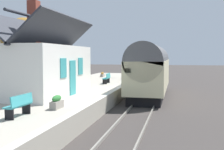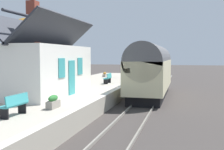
{
  "view_description": "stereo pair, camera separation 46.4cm",
  "coord_description": "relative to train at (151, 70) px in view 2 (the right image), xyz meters",
  "views": [
    {
      "loc": [
        -20.51,
        -3.01,
        3.39
      ],
      "look_at": [
        -1.46,
        1.5,
        1.99
      ],
      "focal_mm": 43.89,
      "sensor_mm": 36.0,
      "label": 1
    },
    {
      "loc": [
        -20.4,
        -3.46,
        3.39
      ],
      "look_at": [
        -1.46,
        1.5,
        1.99
      ],
      "focal_mm": 43.89,
      "sensor_mm": 36.0,
      "label": 2
    }
  ],
  "objects": [
    {
      "name": "ground_plane",
      "position": [
        -2.05,
        0.9,
        -2.22
      ],
      "size": [
        160.0,
        160.0,
        0.0
      ],
      "primitive_type": "plane",
      "color": "#383330"
    },
    {
      "name": "platform",
      "position": [
        -2.05,
        5.13,
        -1.72
      ],
      "size": [
        32.0,
        6.46,
        0.99
      ],
      "primitive_type": "cube",
      "color": "#A39B8C",
      "rests_on": "ground"
    },
    {
      "name": "platform_edge_coping",
      "position": [
        -2.05,
        2.08,
        -1.22
      ],
      "size": [
        32.0,
        0.36,
        0.02
      ],
      "primitive_type": "cube",
      "color": "beige",
      "rests_on": "platform"
    },
    {
      "name": "rail_near",
      "position": [
        -2.05,
        -0.72,
        -2.15
      ],
      "size": [
        52.0,
        0.08,
        0.14
      ],
      "primitive_type": "cube",
      "color": "gray",
      "rests_on": "ground"
    },
    {
      "name": "rail_far",
      "position": [
        -2.05,
        0.72,
        -2.15
      ],
      "size": [
        52.0,
        0.08,
        0.14
      ],
      "primitive_type": "cube",
      "color": "gray",
      "rests_on": "ground"
    },
    {
      "name": "train",
      "position": [
        0.0,
        0.0,
        0.0
      ],
      "size": [
        10.8,
        2.73,
        4.32
      ],
      "color": "black",
      "rests_on": "ground"
    },
    {
      "name": "station_building",
      "position": [
        -7.03,
        5.87,
        0.42
      ],
      "size": [
        7.87,
        3.85,
        5.87
      ],
      "color": "white",
      "rests_on": "platform"
    },
    {
      "name": "bench_near_building",
      "position": [
        0.07,
        3.69,
        -0.75
      ],
      "size": [
        1.41,
        0.47,
        0.88
      ],
      "color": "teal",
      "rests_on": "platform"
    },
    {
      "name": "bench_platform_end",
      "position": [
        -13.12,
        3.84,
        -0.75
      ],
      "size": [
        1.41,
        0.48,
        0.88
      ],
      "color": "teal",
      "rests_on": "platform"
    },
    {
      "name": "planter_corner_building",
      "position": [
        7.05,
        6.01,
        -0.97
      ],
      "size": [
        0.78,
        0.32,
        0.55
      ],
      "color": "gray",
      "rests_on": "platform"
    },
    {
      "name": "planter_bench_right",
      "position": [
        -11.24,
        3.13,
        -0.94
      ],
      "size": [
        0.87,
        0.32,
        0.61
      ],
      "color": "gray",
      "rests_on": "platform"
    },
    {
      "name": "planter_edge_far",
      "position": [
        2.0,
        7.82,
        -0.85
      ],
      "size": [
        0.41,
        0.41,
        0.76
      ],
      "color": "#9E5138",
      "rests_on": "platform"
    },
    {
      "name": "lamp_post_platform",
      "position": [
        7.26,
        3.09,
        1.17
      ],
      "size": [
        0.32,
        0.5,
        3.41
      ],
      "color": "black",
      "rests_on": "platform"
    },
    {
      "name": "station_sign_board",
      "position": [
        5.52,
        2.74,
        -0.04
      ],
      "size": [
        0.96,
        0.06,
        1.57
      ],
      "color": "black",
      "rests_on": "platform"
    },
    {
      "name": "tree_far_left",
      "position": [
        6.65,
        15.43,
        2.85
      ],
      "size": [
        5.05,
        5.48,
        7.83
      ],
      "color": "#4C3828",
      "rests_on": "ground"
    }
  ]
}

